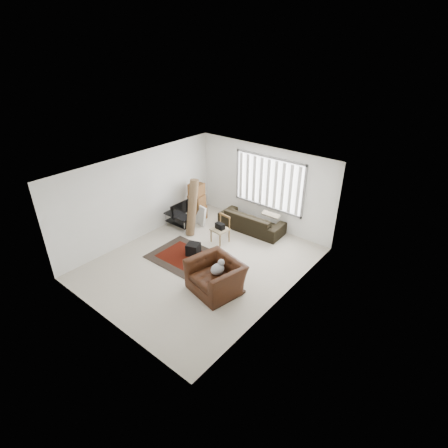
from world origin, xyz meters
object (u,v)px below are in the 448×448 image
at_px(sofa, 252,218).
at_px(side_chair, 221,228).
at_px(armchair, 216,274).
at_px(tv_stand, 179,218).
at_px(moving_boxes, 197,203).

height_order(sofa, side_chair, side_chair).
bearing_deg(armchair, tv_stand, 162.97).
distance_m(sofa, side_chair, 1.27).
bearing_deg(side_chair, tv_stand, -167.11).
relative_size(tv_stand, armchair, 0.67).
bearing_deg(moving_boxes, tv_stand, -90.26).
bearing_deg(sofa, side_chair, 74.35).
bearing_deg(sofa, moving_boxes, 13.92).
xyz_separation_m(moving_boxes, side_chair, (1.61, -0.67, -0.12)).
height_order(moving_boxes, side_chair, moving_boxes).
distance_m(sofa, armchair, 3.29).
xyz_separation_m(tv_stand, moving_boxes, (0.00, 0.87, 0.25)).
bearing_deg(armchair, side_chair, 138.84).
relative_size(tv_stand, side_chair, 1.13).
relative_size(sofa, armchair, 1.48).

